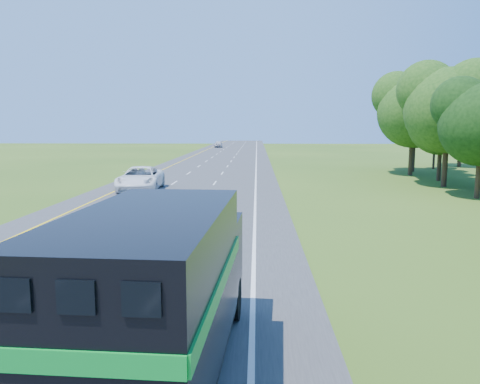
# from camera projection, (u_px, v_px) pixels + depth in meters

# --- Properties ---
(road) EXTENTS (15.00, 260.00, 0.04)m
(road) POSITION_uv_depth(u_px,v_px,m) (199.00, 179.00, 44.94)
(road) COLOR #38383A
(road) RESTS_ON ground
(lane_markings) EXTENTS (11.15, 260.00, 0.01)m
(lane_markings) POSITION_uv_depth(u_px,v_px,m) (199.00, 179.00, 44.94)
(lane_markings) COLOR yellow
(lane_markings) RESTS_ON road
(horse_truck) EXTENTS (2.90, 8.11, 3.54)m
(horse_truck) POSITION_uv_depth(u_px,v_px,m) (161.00, 291.00, 8.85)
(horse_truck) COLOR black
(horse_truck) RESTS_ON road
(white_suv) EXTENTS (3.57, 6.93, 1.87)m
(white_suv) POSITION_uv_depth(u_px,v_px,m) (141.00, 179.00, 36.98)
(white_suv) COLOR white
(white_suv) RESTS_ON road
(far_car) EXTENTS (2.14, 4.80, 1.60)m
(far_car) POSITION_uv_depth(u_px,v_px,m) (218.00, 144.00, 115.47)
(far_car) COLOR #B3B3BA
(far_car) RESTS_ON road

